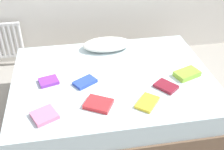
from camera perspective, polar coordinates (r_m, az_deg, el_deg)
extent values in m
plane|color=#9E998E|center=(3.08, 0.16, -7.88)|extent=(8.00, 8.00, 0.00)
cube|color=brown|center=(2.98, 0.16, -5.91)|extent=(2.00, 1.50, 0.28)
cube|color=silver|center=(2.83, 0.17, -2.07)|extent=(1.96, 1.46, 0.22)
cylinder|color=white|center=(3.92, -21.56, 6.46)|extent=(0.04, 0.04, 0.49)
cylinder|color=white|center=(3.91, -20.71, 6.57)|extent=(0.04, 0.04, 0.49)
cylinder|color=white|center=(3.90, -19.85, 6.68)|extent=(0.04, 0.04, 0.49)
cylinder|color=white|center=(3.89, -18.98, 6.78)|extent=(0.04, 0.04, 0.49)
cylinder|color=white|center=(3.88, -18.10, 6.89)|extent=(0.04, 0.04, 0.49)
cube|color=white|center=(3.82, -21.84, 9.47)|extent=(0.46, 0.04, 0.04)
cube|color=white|center=(4.02, -20.47, 3.71)|extent=(0.46, 0.04, 0.04)
ellipsoid|color=white|center=(3.20, -1.05, 6.27)|extent=(0.55, 0.30, 0.11)
cube|color=yellow|center=(2.44, 7.21, -5.59)|extent=(0.25, 0.26, 0.03)
cube|color=#2847B7|center=(2.67, -5.53, -1.45)|extent=(0.25, 0.22, 0.03)
cube|color=#8CC638|center=(2.85, 15.05, 0.24)|extent=(0.28, 0.22, 0.05)
cube|color=purple|center=(2.74, -12.80, -1.19)|extent=(0.21, 0.18, 0.03)
cube|color=pink|center=(2.36, -13.61, -8.01)|extent=(0.25, 0.25, 0.03)
cube|color=maroon|center=(2.65, 10.95, -2.27)|extent=(0.24, 0.25, 0.03)
cube|color=red|center=(2.41, -2.78, -5.91)|extent=(0.28, 0.26, 0.04)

